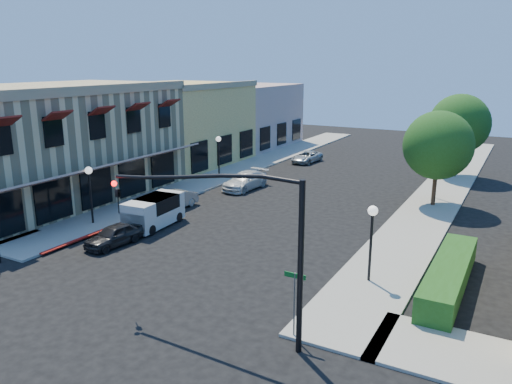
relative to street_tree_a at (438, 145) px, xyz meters
The scene contains 21 objects.
ground 24.06m from the street_tree_a, 111.80° to the right, with size 120.00×120.00×0.00m, color black.
sidewalk_left 18.71m from the street_tree_a, 164.10° to the left, with size 3.50×50.00×0.12m, color gray.
sidewalk_right 6.49m from the street_tree_a, 90.57° to the left, with size 3.50×50.00×0.12m, color gray.
curb_red_strip 21.45m from the street_tree_a, 138.28° to the right, with size 0.25×10.00×0.06m, color maroon.
corner_brick_building 26.63m from the street_tree_a, 155.60° to the right, with size 11.77×18.20×8.10m.
yellow_stucco_building 24.63m from the street_tree_a, behind, with size 10.00×12.00×7.60m, color tan.
pink_stucco_building 29.10m from the street_tree_a, 146.64° to the left, with size 10.00×12.00×7.00m, color tan.
hedge 13.96m from the street_tree_a, 77.42° to the right, with size 1.40×8.00×1.10m, color #1E4915.
street_tree_a is the anchor object (origin of this frame).
street_tree_b 10.01m from the street_tree_a, 90.00° to the left, with size 4.94×4.94×7.02m.
signal_mast_arm 20.71m from the street_tree_a, 98.17° to the right, with size 8.01×0.39×6.00m.
street_name_sign 20.00m from the street_tree_a, 93.76° to the right, with size 0.80×0.06×2.50m.
lamppost_left_near 22.30m from the street_tree_a, 141.02° to the right, with size 0.44×0.44×3.57m.
lamppost_left_far 17.36m from the street_tree_a, behind, with size 0.44×0.44×3.57m.
lamppost_right_near 14.08m from the street_tree_a, 91.23° to the right, with size 0.44×0.44×3.57m.
lamppost_right_far 2.49m from the street_tree_a, 98.53° to the left, with size 0.44×0.44×3.57m.
white_van 18.90m from the street_tree_a, 137.76° to the right, with size 1.99×4.11×1.78m.
parked_car_a 21.31m from the street_tree_a, 130.36° to the right, with size 1.35×3.35×1.14m, color black.
parked_car_b 17.86m from the street_tree_a, 149.04° to the right, with size 1.25×3.57×1.18m, color #939698.
parked_car_c 14.19m from the street_tree_a, behind, with size 1.84×4.52×1.31m, color silver.
parked_car_d 17.27m from the street_tree_a, 143.67° to the left, with size 1.81×3.92×1.09m, color #AEB2B4.
Camera 1 is at (13.99, -12.37, 9.55)m, focal length 35.00 mm.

